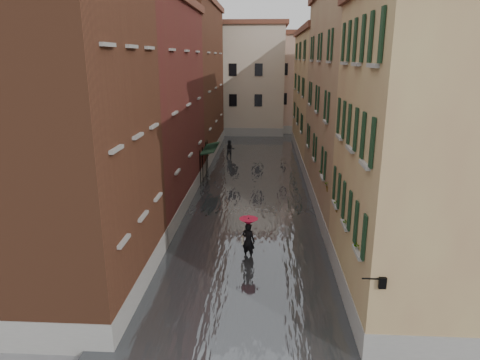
# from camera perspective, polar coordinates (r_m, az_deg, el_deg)

# --- Properties ---
(ground) EXTENTS (120.00, 120.00, 0.00)m
(ground) POSITION_cam_1_polar(r_m,az_deg,el_deg) (19.94, 0.66, -12.11)
(ground) COLOR #545456
(ground) RESTS_ON ground
(floodwater) EXTENTS (10.00, 60.00, 0.20)m
(floodwater) POSITION_cam_1_polar(r_m,az_deg,el_deg) (31.96, 1.75, -0.88)
(floodwater) COLOR #494D51
(floodwater) RESTS_ON ground
(building_left_near) EXTENTS (6.00, 8.00, 13.00)m
(building_left_near) POSITION_cam_1_polar(r_m,az_deg,el_deg) (17.64, -23.06, 5.27)
(building_left_near) COLOR brown
(building_left_near) RESTS_ON ground
(building_left_mid) EXTENTS (6.00, 14.00, 12.50)m
(building_left_mid) POSITION_cam_1_polar(r_m,az_deg,el_deg) (27.86, -13.12, 9.14)
(building_left_mid) COLOR #551B1A
(building_left_mid) RESTS_ON ground
(building_left_far) EXTENTS (6.00, 16.00, 14.00)m
(building_left_far) POSITION_cam_1_polar(r_m,az_deg,el_deg) (42.35, -7.47, 12.68)
(building_left_far) COLOR brown
(building_left_far) RESTS_ON ground
(building_right_near) EXTENTS (6.00, 8.00, 11.50)m
(building_right_near) POSITION_cam_1_polar(r_m,az_deg,el_deg) (17.15, 24.47, 2.26)
(building_right_near) COLOR #9E7451
(building_right_near) RESTS_ON ground
(building_right_mid) EXTENTS (6.00, 14.00, 13.00)m
(building_right_mid) POSITION_cam_1_polar(r_m,az_deg,el_deg) (27.43, 16.60, 9.32)
(building_right_mid) COLOR #95815A
(building_right_mid) RESTS_ON ground
(building_right_far) EXTENTS (6.00, 16.00, 11.50)m
(building_right_far) POSITION_cam_1_polar(r_m,az_deg,el_deg) (42.18, 11.98, 10.75)
(building_right_far) COLOR #9E7451
(building_right_far) RESTS_ON ground
(building_end_cream) EXTENTS (12.00, 9.00, 13.00)m
(building_end_cream) POSITION_cam_1_polar(r_m,az_deg,el_deg) (55.76, -0.60, 13.09)
(building_end_cream) COLOR #C0B099
(building_end_cream) RESTS_ON ground
(building_end_pink) EXTENTS (10.00, 9.00, 12.00)m
(building_end_pink) POSITION_cam_1_polar(r_m,az_deg,el_deg) (57.89, 8.68, 12.52)
(building_end_pink) COLOR tan
(building_end_pink) RESTS_ON ground
(awning_near) EXTENTS (1.09, 3.32, 2.80)m
(awning_near) POSITION_cam_1_polar(r_m,az_deg,el_deg) (33.24, -4.16, 3.98)
(awning_near) COLOR black
(awning_near) RESTS_ON ground
(awning_far) EXTENTS (1.09, 2.88, 2.80)m
(awning_far) POSITION_cam_1_polar(r_m,az_deg,el_deg) (34.27, -3.94, 4.34)
(awning_far) COLOR black
(awning_far) RESTS_ON ground
(wall_lantern) EXTENTS (0.71, 0.22, 0.35)m
(wall_lantern) POSITION_cam_1_polar(r_m,az_deg,el_deg) (13.68, 18.34, -12.77)
(wall_lantern) COLOR black
(wall_lantern) RESTS_ON ground
(window_planters) EXTENTS (0.59, 10.50, 0.84)m
(window_planters) POSITION_cam_1_polar(r_m,az_deg,el_deg) (19.30, 13.08, -2.18)
(window_planters) COLOR #975F31
(window_planters) RESTS_ON ground
(pedestrian_main) EXTENTS (0.92, 0.92, 2.06)m
(pedestrian_main) POSITION_cam_1_polar(r_m,az_deg,el_deg) (20.62, 1.13, -7.35)
(pedestrian_main) COLOR black
(pedestrian_main) RESTS_ON ground
(pedestrian_far) EXTENTS (1.00, 0.86, 1.79)m
(pedestrian_far) POSITION_cam_1_polar(r_m,az_deg,el_deg) (41.02, -1.34, 4.09)
(pedestrian_far) COLOR black
(pedestrian_far) RESTS_ON ground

